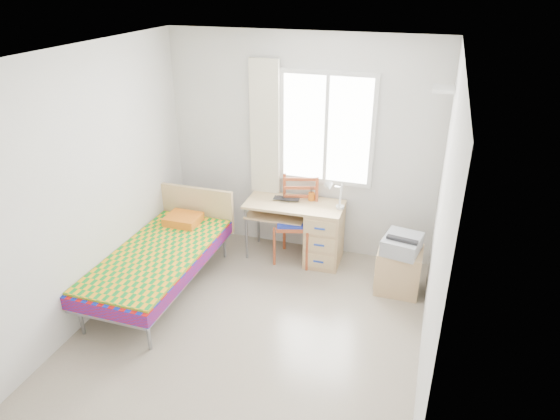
# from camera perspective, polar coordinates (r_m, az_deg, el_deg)

# --- Properties ---
(floor) EXTENTS (3.50, 3.50, 0.00)m
(floor) POSITION_cam_1_polar(r_m,az_deg,el_deg) (5.03, -3.35, -13.34)
(floor) COLOR #BCAD93
(floor) RESTS_ON ground
(ceiling) EXTENTS (3.50, 3.50, 0.00)m
(ceiling) POSITION_cam_1_polar(r_m,az_deg,el_deg) (3.95, -4.35, 17.39)
(ceiling) COLOR white
(ceiling) RESTS_ON wall_back
(wall_back) EXTENTS (3.20, 0.00, 3.20)m
(wall_back) POSITION_cam_1_polar(r_m,az_deg,el_deg) (5.88, 2.41, 7.17)
(wall_back) COLOR silver
(wall_back) RESTS_ON ground
(wall_left) EXTENTS (0.00, 3.50, 3.50)m
(wall_left) POSITION_cam_1_polar(r_m,az_deg,el_deg) (5.10, -20.82, 2.48)
(wall_left) COLOR silver
(wall_left) RESTS_ON ground
(wall_right) EXTENTS (0.00, 3.50, 3.50)m
(wall_right) POSITION_cam_1_polar(r_m,az_deg,el_deg) (4.08, 17.67, -2.83)
(wall_right) COLOR silver
(wall_right) RESTS_ON ground
(window) EXTENTS (1.10, 0.04, 1.30)m
(window) POSITION_cam_1_polar(r_m,az_deg,el_deg) (5.71, 5.33, 9.16)
(window) COLOR white
(window) RESTS_ON wall_back
(curtain) EXTENTS (0.35, 0.05, 1.70)m
(curtain) POSITION_cam_1_polar(r_m,az_deg,el_deg) (5.89, -1.73, 8.74)
(curtain) COLOR beige
(curtain) RESTS_ON wall_back
(floating_shelf) EXTENTS (0.20, 0.32, 0.03)m
(floating_shelf) POSITION_cam_1_polar(r_m,az_deg,el_deg) (5.13, 18.17, 13.04)
(floating_shelf) COLOR white
(floating_shelf) RESTS_ON wall_right
(bed) EXTENTS (0.93, 1.96, 0.85)m
(bed) POSITION_cam_1_polar(r_m,az_deg,el_deg) (5.52, -13.30, -5.03)
(bed) COLOR gray
(bed) RESTS_ON floor
(desk) EXTENTS (1.16, 0.55, 0.71)m
(desk) POSITION_cam_1_polar(r_m,az_deg,el_deg) (5.90, 4.42, -2.46)
(desk) COLOR tan
(desk) RESTS_ON floor
(chair) EXTENTS (0.55, 0.55, 1.02)m
(chair) POSITION_cam_1_polar(r_m,az_deg,el_deg) (5.86, 1.99, -0.60)
(chair) COLOR brown
(chair) RESTS_ON floor
(cabinet) EXTENTS (0.47, 0.41, 0.50)m
(cabinet) POSITION_cam_1_polar(r_m,az_deg,el_deg) (5.57, 13.38, -6.66)
(cabinet) COLOR tan
(cabinet) RESTS_ON floor
(printer) EXTENTS (0.43, 0.47, 0.18)m
(printer) POSITION_cam_1_polar(r_m,az_deg,el_deg) (5.37, 13.77, -3.75)
(printer) COLOR #9CA0A3
(printer) RESTS_ON cabinet
(laptop) EXTENTS (0.32, 0.22, 0.02)m
(laptop) POSITION_cam_1_polar(r_m,az_deg,el_deg) (5.86, 0.66, 1.09)
(laptop) COLOR black
(laptop) RESTS_ON desk
(pen_cup) EXTENTS (0.09, 0.09, 0.10)m
(pen_cup) POSITION_cam_1_polar(r_m,az_deg,el_deg) (5.89, 3.63, 1.55)
(pen_cup) COLOR orange
(pen_cup) RESTS_ON desk
(task_lamp) EXTENTS (0.22, 0.31, 0.38)m
(task_lamp) POSITION_cam_1_polar(r_m,az_deg,el_deg) (5.55, 6.13, 2.05)
(task_lamp) COLOR white
(task_lamp) RESTS_ON desk
(book) EXTENTS (0.22, 0.24, 0.02)m
(book) POSITION_cam_1_polar(r_m,az_deg,el_deg) (5.96, -0.29, 0.07)
(book) COLOR gray
(book) RESTS_ON desk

